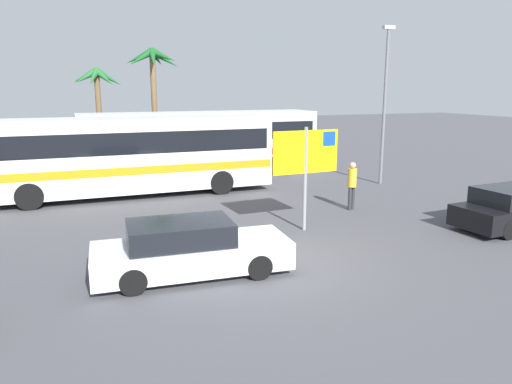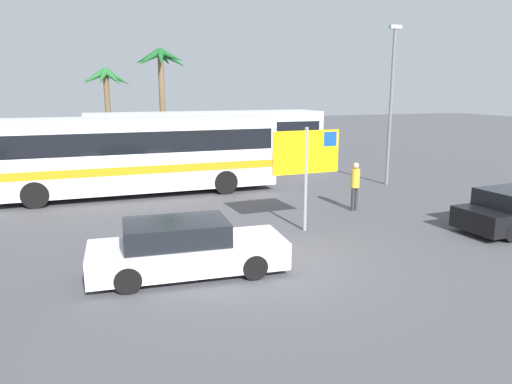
# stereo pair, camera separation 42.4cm
# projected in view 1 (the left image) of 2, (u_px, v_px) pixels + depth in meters

# --- Properties ---
(ground) EXTENTS (120.00, 120.00, 0.00)m
(ground) POSITION_uv_depth(u_px,v_px,m) (269.00, 265.00, 11.94)
(ground) COLOR #4C4C51
(bus_front_coach) EXTENTS (11.74, 2.62, 3.17)m
(bus_front_coach) POSITION_uv_depth(u_px,v_px,m) (127.00, 152.00, 19.39)
(bus_front_coach) COLOR white
(bus_front_coach) RESTS_ON ground
(bus_rear_coach) EXTENTS (11.74, 2.62, 3.17)m
(bus_rear_coach) POSITION_uv_depth(u_px,v_px,m) (201.00, 140.00, 24.05)
(bus_rear_coach) COLOR white
(bus_rear_coach) RESTS_ON ground
(ferry_sign) EXTENTS (2.20, 0.16, 3.20)m
(ferry_sign) POSITION_uv_depth(u_px,v_px,m) (307.00, 156.00, 14.45)
(ferry_sign) COLOR gray
(ferry_sign) RESTS_ON ground
(car_white) EXTENTS (4.66, 1.95, 1.32)m
(car_white) POSITION_uv_depth(u_px,v_px,m) (189.00, 249.00, 11.18)
(car_white) COLOR silver
(car_white) RESTS_ON ground
(pedestrian_by_bus) EXTENTS (0.32, 0.32, 1.75)m
(pedestrian_by_bus) POSITION_uv_depth(u_px,v_px,m) (352.00, 182.00, 17.22)
(pedestrian_by_bus) COLOR #2D2D33
(pedestrian_by_bus) RESTS_ON ground
(lamp_post_left_side) EXTENTS (0.56, 0.20, 7.00)m
(lamp_post_left_side) POSITION_uv_depth(u_px,v_px,m) (385.00, 100.00, 21.37)
(lamp_post_left_side) COLOR slate
(lamp_post_left_side) RESTS_ON ground
(palm_tree_seaside) EXTENTS (2.93, 2.99, 5.52)m
(palm_tree_seaside) POSITION_uv_depth(u_px,v_px,m) (97.00, 86.00, 27.51)
(palm_tree_seaside) COLOR brown
(palm_tree_seaside) RESTS_ON ground
(palm_tree_inland) EXTENTS (3.03, 3.10, 6.55)m
(palm_tree_inland) POSITION_uv_depth(u_px,v_px,m) (153.00, 70.00, 26.73)
(palm_tree_inland) COLOR brown
(palm_tree_inland) RESTS_ON ground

